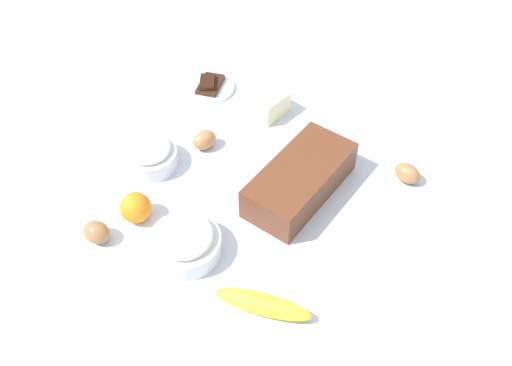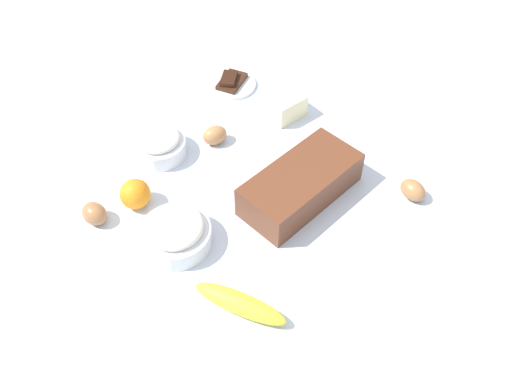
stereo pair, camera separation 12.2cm
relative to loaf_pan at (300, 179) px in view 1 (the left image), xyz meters
The scene contains 11 objects.
ground_plane 0.11m from the loaf_pan, 56.02° to the right, with size 2.40×2.40×0.02m, color silver.
loaf_pan is the anchor object (origin of this frame).
flour_bowl 0.29m from the loaf_pan, 27.66° to the right, with size 0.15×0.15×0.08m.
sugar_bowl 0.36m from the loaf_pan, 76.20° to the right, with size 0.13×0.13×0.07m.
banana 0.31m from the loaf_pan, 12.13° to the left, with size 0.19×0.04×0.04m, color yellow.
orange_fruit 0.36m from the loaf_pan, 49.97° to the right, with size 0.07×0.07×0.07m, color orange.
butter_block 0.28m from the loaf_pan, 139.32° to the right, with size 0.09×0.06×0.06m, color #F4EDB2.
egg_near_butter 0.45m from the loaf_pan, 44.66° to the right, with size 0.05×0.05×0.06m, color #9E6A40.
egg_beside_bowl 0.27m from the loaf_pan, 95.40° to the right, with size 0.05×0.05×0.06m, color #B57A4A.
egg_loose 0.25m from the loaf_pan, 126.18° to the left, with size 0.04×0.04×0.06m, color #A46E43.
chocolate_plate 0.44m from the loaf_pan, 121.27° to the right, with size 0.13×0.13×0.03m.
Camera 1 is at (0.73, 0.39, 0.94)m, focal length 38.85 mm.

